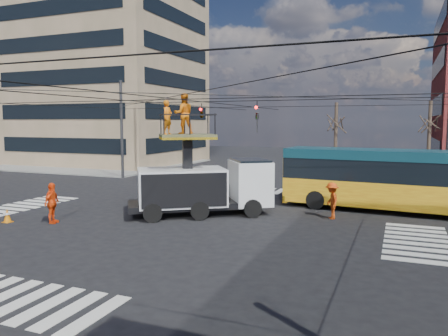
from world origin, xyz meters
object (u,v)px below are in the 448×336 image
Objects in this scene: city_bus at (403,179)px; flagger at (332,201)px; utility_truck at (203,175)px; traffic_cone at (7,215)px; worker_ground at (52,203)px.

city_bus is 4.35m from flagger.
utility_truck is 0.58× the size of city_bus.
traffic_cone is 15.22m from flagger.
city_bus reaches higher than traffic_cone.
traffic_cone is 0.34× the size of worker_ground.
traffic_cone is 0.36× the size of flagger.
utility_truck reaches higher than city_bus.
worker_ground is (2.08, 0.64, 0.61)m from traffic_cone.
city_bus is (9.24, 4.31, -0.27)m from utility_truck.
city_bus is at bearing -73.53° from worker_ground.
flagger is (-3.16, -2.88, -0.85)m from city_bus.
utility_truck is 7.18m from worker_ground.
traffic_cone is at bearing -88.38° from flagger.
worker_ground is at bearing -177.13° from utility_truck.
utility_truck is 4.02× the size of flagger.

